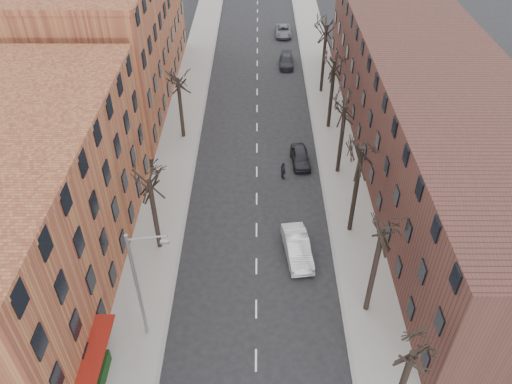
{
  "coord_description": "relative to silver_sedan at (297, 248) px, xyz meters",
  "views": [
    {
      "loc": [
        0.07,
        -9.82,
        28.12
      ],
      "look_at": [
        -0.04,
        20.01,
        4.0
      ],
      "focal_mm": 35.0,
      "sensor_mm": 36.0,
      "label": 1
    }
  ],
  "objects": [
    {
      "name": "tree_right_f",
      "position": [
        4.47,
        26.83,
        -0.83
      ],
      "size": [
        5.2,
        5.2,
        11.6
      ],
      "primitive_type": null,
      "color": "black",
      "rests_on": "ground"
    },
    {
      "name": "parked_car_mid",
      "position": [
        0.67,
        34.1,
        -0.18
      ],
      "size": [
        1.98,
        4.53,
        1.3
      ],
      "primitive_type": "imported",
      "rotation": [
        0.0,
        0.0,
        -0.04
      ],
      "color": "#212229",
      "rests_on": "ground"
    },
    {
      "name": "parked_car_far",
      "position": [
        0.67,
        44.42,
        -0.16
      ],
      "size": [
        2.23,
        4.8,
        1.33
      ],
      "primitive_type": "imported",
      "rotation": [
        0.0,
        0.0,
        -0.0
      ],
      "color": "#57595E",
      "rests_on": "ground"
    },
    {
      "name": "tree_right_e",
      "position": [
        4.47,
        18.83,
        -0.83
      ],
      "size": [
        5.2,
        5.2,
        10.8
      ],
      "primitive_type": null,
      "color": "black",
      "rests_on": "ground"
    },
    {
      "name": "parked_car_near",
      "position": [
        1.05,
        12.26,
        -0.12
      ],
      "size": [
        1.98,
        4.26,
        1.41
      ],
      "primitive_type": "imported",
      "rotation": [
        0.0,
        0.0,
        0.08
      ],
      "color": "black",
      "rests_on": "ground"
    },
    {
      "name": "sidewalk_right",
      "position": [
        4.87,
        17.83,
        -0.75
      ],
      "size": [
        4.0,
        90.0,
        0.15
      ],
      "primitive_type": "cube",
      "color": "gray",
      "rests_on": "ground"
    },
    {
      "name": "building_left_near",
      "position": [
        -19.13,
        -2.17,
        5.17
      ],
      "size": [
        12.0,
        26.0,
        12.0
      ],
      "primitive_type": "cube",
      "color": "brown",
      "rests_on": "ground"
    },
    {
      "name": "building_left_far",
      "position": [
        -19.13,
        26.83,
        6.17
      ],
      "size": [
        12.0,
        28.0,
        14.0
      ],
      "primitive_type": "cube",
      "color": "brown",
      "rests_on": "ground"
    },
    {
      "name": "tree_left_a",
      "position": [
        -10.73,
        0.83,
        -0.83
      ],
      "size": [
        5.2,
        5.2,
        9.5
      ],
      "primitive_type": null,
      "color": "black",
      "rests_on": "ground"
    },
    {
      "name": "silver_sedan",
      "position": [
        0.0,
        0.0,
        0.0
      ],
      "size": [
        2.4,
        5.22,
        1.66
      ],
      "primitive_type": "imported",
      "rotation": [
        0.0,
        0.0,
        0.13
      ],
      "color": "#BABBC2",
      "rests_on": "ground"
    },
    {
      "name": "tree_left_b",
      "position": [
        -10.73,
        16.83,
        -0.83
      ],
      "size": [
        5.2,
        5.2,
        9.5
      ],
      "primitive_type": null,
      "color": "black",
      "rests_on": "ground"
    },
    {
      "name": "tree_right_d",
      "position": [
        4.47,
        10.83,
        -0.83
      ],
      "size": [
        5.2,
        5.2,
        10.0
      ],
      "primitive_type": null,
      "color": "black",
      "rests_on": "ground"
    },
    {
      "name": "tree_right_b",
      "position": [
        4.47,
        -5.17,
        -0.83
      ],
      "size": [
        5.2,
        5.2,
        10.8
      ],
      "primitive_type": null,
      "color": "black",
      "rests_on": "ground"
    },
    {
      "name": "tree_right_c",
      "position": [
        4.47,
        2.83,
        -0.83
      ],
      "size": [
        5.2,
        5.2,
        11.6
      ],
      "primitive_type": null,
      "color": "black",
      "rests_on": "ground"
    },
    {
      "name": "sidewalk_left",
      "position": [
        -11.13,
        17.83,
        -0.75
      ],
      "size": [
        4.0,
        90.0,
        0.15
      ],
      "primitive_type": "cube",
      "color": "gray",
      "rests_on": "ground"
    },
    {
      "name": "pedestrian_crossing",
      "position": [
        -0.7,
        9.79,
        0.05
      ],
      "size": [
        0.77,
        1.12,
        1.76
      ],
      "primitive_type": "imported",
      "rotation": [
        0.0,
        0.0,
        1.94
      ],
      "color": "black",
      "rests_on": "ground"
    },
    {
      "name": "building_right",
      "position": [
        12.87,
        12.83,
        4.17
      ],
      "size": [
        12.0,
        50.0,
        10.0
      ],
      "primitive_type": "cube",
      "color": "#442520",
      "rests_on": "ground"
    },
    {
      "name": "streetlight",
      "position": [
        -10.16,
        -7.17,
        4.18
      ],
      "size": [
        2.45,
        0.22,
        9.03
      ],
      "color": "slate",
      "rests_on": "ground"
    }
  ]
}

